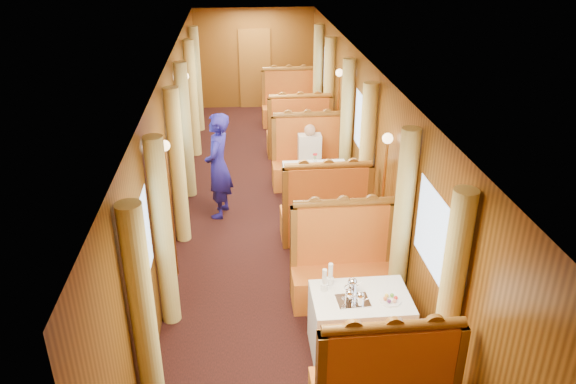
{
  "coord_description": "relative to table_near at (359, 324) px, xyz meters",
  "views": [
    {
      "loc": [
        -0.49,
        -8.32,
        4.34
      ],
      "look_at": [
        0.15,
        -1.48,
        1.05
      ],
      "focal_mm": 35.0,
      "sensor_mm": 36.0,
      "label": 1
    }
  ],
  "objects": [
    {
      "name": "sconce_right_fore",
      "position": [
        0.65,
        1.75,
        1.01
      ],
      "size": [
        0.14,
        0.14,
        1.95
      ],
      "color": "#BF8C3F",
      "rests_on": "floor"
    },
    {
      "name": "rose_vase_far",
      "position": [
        -0.04,
        7.02,
        0.55
      ],
      "size": [
        0.06,
        0.06,
        0.36
      ],
      "rotation": [
        0.0,
        0.0,
        0.41
      ],
      "color": "silver",
      "rests_on": "table_far"
    },
    {
      "name": "window_right_mid",
      "position": [
        0.74,
        3.5,
        1.07
      ],
      "size": [
        0.01,
        1.2,
        0.9
      ],
      "primitive_type": null,
      "rotation": [
        1.57,
        0.0,
        -1.57
      ],
      "color": "#90ADD4",
      "rests_on": "wall_right"
    },
    {
      "name": "ceiling",
      "position": [
        -0.75,
        3.5,
        2.12
      ],
      "size": [
        3.0,
        12.0,
        0.01
      ],
      "primitive_type": null,
      "rotation": [
        3.14,
        0.0,
        0.0
      ],
      "color": "silver",
      "rests_on": "wall_left"
    },
    {
      "name": "window_left_mid",
      "position": [
        -2.24,
        3.5,
        1.07
      ],
      "size": [
        0.01,
        1.2,
        0.9
      ],
      "primitive_type": null,
      "rotation": [
        1.57,
        0.0,
        1.57
      ],
      "color": "#90ADD4",
      "rests_on": "wall_left"
    },
    {
      "name": "banquette_mid_fwd",
      "position": [
        0.0,
        2.49,
        0.05
      ],
      "size": [
        1.3,
        0.55,
        1.34
      ],
      "color": "#B53B14",
      "rests_on": "floor"
    },
    {
      "name": "wall_right",
      "position": [
        0.75,
        3.5,
        0.88
      ],
      "size": [
        0.01,
        12.0,
        2.5
      ],
      "primitive_type": null,
      "rotation": [
        1.57,
        0.0,
        -1.57
      ],
      "color": "brown",
      "rests_on": "floor"
    },
    {
      "name": "curtain_left_far_b",
      "position": [
        -2.13,
        7.78,
        0.8
      ],
      "size": [
        0.22,
        0.22,
        2.35
      ],
      "primitive_type": "cylinder",
      "color": "#DACC6F",
      "rests_on": "floor"
    },
    {
      "name": "curtain_left_near_a",
      "position": [
        -2.13,
        -0.78,
        0.8
      ],
      "size": [
        0.22,
        0.22,
        2.35
      ],
      "primitive_type": "cylinder",
      "color": "#DACC6F",
      "rests_on": "floor"
    },
    {
      "name": "banquette_far_fwd",
      "position": [
        0.0,
        5.99,
        0.05
      ],
      "size": [
        1.3,
        0.55,
        1.34
      ],
      "color": "#B53B14",
      "rests_on": "floor"
    },
    {
      "name": "window_right_far",
      "position": [
        0.74,
        7.0,
        1.07
      ],
      "size": [
        0.01,
        1.2,
        0.9
      ],
      "primitive_type": null,
      "rotation": [
        1.57,
        0.0,
        -1.57
      ],
      "color": "#90ADD4",
      "rests_on": "wall_right"
    },
    {
      "name": "curtain_right_mid_b",
      "position": [
        0.63,
        4.28,
        0.8
      ],
      "size": [
        0.22,
        0.22,
        2.35
      ],
      "primitive_type": "cylinder",
      "color": "#DACC6F",
      "rests_on": "floor"
    },
    {
      "name": "sconce_left_fore",
      "position": [
        -2.15,
        1.75,
        1.01
      ],
      "size": [
        0.14,
        0.14,
        1.95
      ],
      "color": "#BF8C3F",
      "rests_on": "floor"
    },
    {
      "name": "curtain_left_far_a",
      "position": [
        -2.13,
        6.22,
        0.8
      ],
      "size": [
        0.22,
        0.22,
        2.35
      ],
      "primitive_type": "cylinder",
      "color": "#DACC6F",
      "rests_on": "floor"
    },
    {
      "name": "wall_far",
      "position": [
        -0.75,
        9.5,
        0.88
      ],
      "size": [
        3.0,
        0.01,
        2.5
      ],
      "primitive_type": null,
      "rotation": [
        1.57,
        0.0,
        0.0
      ],
      "color": "brown",
      "rests_on": "floor"
    },
    {
      "name": "curtain_right_near_a",
      "position": [
        0.63,
        -0.78,
        0.8
      ],
      "size": [
        0.22,
        0.22,
        2.35
      ],
      "primitive_type": "cylinder",
      "color": "#DACC6F",
      "rests_on": "floor"
    },
    {
      "name": "teapot_left",
      "position": [
        -0.15,
        -0.09,
        0.44
      ],
      "size": [
        0.17,
        0.15,
        0.12
      ],
      "primitive_type": null,
      "rotation": [
        0.0,
        0.0,
        0.26
      ],
      "color": "silver",
      "rests_on": "tea_tray"
    },
    {
      "name": "wall_left",
      "position": [
        -2.25,
        3.5,
        0.88
      ],
      "size": [
        0.01,
        12.0,
        2.5
      ],
      "primitive_type": null,
      "rotation": [
        1.57,
        0.0,
        1.57
      ],
      "color": "brown",
      "rests_on": "floor"
    },
    {
      "name": "teapot_back",
      "position": [
        -0.09,
        0.07,
        0.45
      ],
      "size": [
        0.2,
        0.17,
        0.14
      ],
      "primitive_type": null,
      "rotation": [
        0.0,
        0.0,
        0.23
      ],
      "color": "silver",
      "rests_on": "tea_tray"
    },
    {
      "name": "banquette_near_aft",
      "position": [
        0.0,
        1.01,
        0.05
      ],
      "size": [
        1.3,
        0.55,
        1.34
      ],
      "color": "#B53B14",
      "rests_on": "floor"
    },
    {
      "name": "passenger",
      "position": [
        -0.0,
        4.31,
        0.37
      ],
      "size": [
        0.4,
        0.44,
        0.76
      ],
      "color": "beige",
      "rests_on": "banquette_mid_aft"
    },
    {
      "name": "table_far",
      "position": [
        0.0,
        7.0,
        0.0
      ],
      "size": [
        1.05,
        0.72,
        0.75
      ],
      "primitive_type": "cube",
      "color": "white",
      "rests_on": "floor"
    },
    {
      "name": "curtain_left_mid_a",
      "position": [
        -2.13,
        2.72,
        0.8
      ],
      "size": [
        0.22,
        0.22,
        2.35
      ],
      "primitive_type": "cylinder",
      "color": "#DACC6F",
      "rests_on": "floor"
    },
    {
      "name": "table_mid",
      "position": [
        0.0,
        3.5,
        0.0
      ],
      "size": [
        1.05,
        0.72,
        0.75
      ],
      "primitive_type": "cube",
      "color": "white",
      "rests_on": "floor"
    },
    {
      "name": "curtain_right_near_b",
      "position": [
        0.63,
        0.78,
        0.8
      ],
      "size": [
        0.22,
        0.22,
        2.35
      ],
      "primitive_type": "cylinder",
      "color": "#DACC6F",
      "rests_on": "floor"
    },
    {
      "name": "tea_tray",
      "position": [
        -0.11,
        -0.08,
        0.38
      ],
      "size": [
        0.35,
        0.27,
        0.01
      ],
      "primitive_type": "cube",
      "rotation": [
        0.0,
        0.0,
        0.04
      ],
      "color": "silver",
      "rests_on": "table_near"
    },
    {
      "name": "rose_vase_mid",
      "position": [
        -0.02,
        3.53,
        0.55
      ],
      "size": [
        0.06,
        0.06,
        0.36
      ],
      "rotation": [
        0.0,
        0.0,
        0.28
      ],
      "color": "silver",
      "rests_on": "table_mid"
    },
    {
      "name": "curtain_right_far_b",
      "position": [
        0.63,
        7.78,
        0.8
      ],
      "size": [
        0.22,
        0.22,
        2.35
      ],
      "primitive_type": "cylinder",
      "color": "#DACC6F",
      "rests_on": "floor"
    },
    {
      "name": "table_near",
      "position": [
        0.0,
        0.0,
        0.0
      ],
      "size": [
        1.05,
        0.72,
        0.75
      ],
      "primitive_type": "cube",
      "color": "white",
      "rests_on": "floor"
    },
    {
      "name": "cup_inboard",
      "position": [
        -0.38,
        0.15,
        0.48
      ],
      "size": [
        0.08,
        0.08,
        0.26
      ],
      "rotation": [
        0.0,
        0.0,
        -0.32
      ],
      "color": "white",
      "rests_on": "table_near"
    },
    {
      "name": "sconce_right_aft",
      "position": [
        0.65,
        5.25,
        1.01
      ],
      "size": [
        0.14,
        0.14,
        1.95
      ],
      "color": "#BF8C3F",
      "rests_on": "floor"
    },
    {
      "name": "banquette_mid_aft",
      "position": [
        0.0,
        4.51,
        0.05
      ],
      "size": [
        1.3,
        0.55,
        1.34
      ],
      "color": "#B53B14",
      "rests_on": "floor"
    },
    {
      "name": "sconce_left_aft",
      "position": [
        -2.15,
        5.25,
        1.01
      ],
      "size": [
        0.14,
        0.14,
        1.95
      ],
      "color": "#BF8C3F",
      "rests_on": "floor"
    },
    {
      "name": "doorway_far",
      "position": [
        -0.75,
        9.47,
        0.62
      ],
      "size": [
        0.8,
        0.04,
        2.0
      ],
      "primitive_type": "cube",
      "color": "brown",
      "rests_on": "floor"
    },
    {
      "name": "curtain_left_mid_b",
      "position": [
        -2.13,
        4.28,
        0.8
      ],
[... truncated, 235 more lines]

